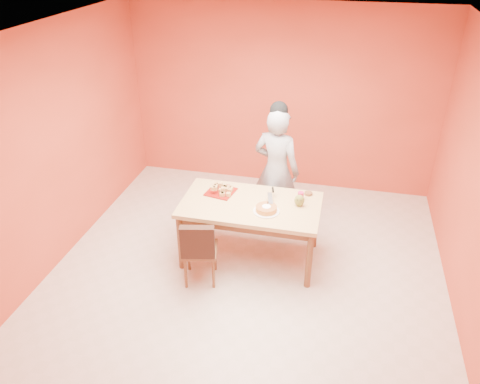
% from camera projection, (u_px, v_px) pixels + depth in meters
% --- Properties ---
extents(floor, '(5.00, 5.00, 0.00)m').
position_uv_depth(floor, '(244.00, 281.00, 5.35)').
color(floor, beige).
rests_on(floor, ground).
extents(ceiling, '(5.00, 5.00, 0.00)m').
position_uv_depth(ceiling, '(245.00, 38.00, 4.01)').
color(ceiling, white).
rests_on(ceiling, wall_back).
extents(wall_back, '(4.50, 0.00, 4.50)m').
position_uv_depth(wall_back, '(282.00, 99.00, 6.79)').
color(wall_back, '#CE472F').
rests_on(wall_back, floor).
extents(wall_left, '(0.00, 5.00, 5.00)m').
position_uv_depth(wall_left, '(44.00, 155.00, 5.12)').
color(wall_left, '#CE472F').
rests_on(wall_left, floor).
extents(dining_table, '(1.60, 0.90, 0.76)m').
position_uv_depth(dining_table, '(251.00, 210.00, 5.42)').
color(dining_table, '#DBBA72').
rests_on(dining_table, floor).
extents(dining_chair, '(0.46, 0.52, 0.83)m').
position_uv_depth(dining_chair, '(199.00, 249.00, 5.16)').
color(dining_chair, brown).
rests_on(dining_chair, floor).
extents(pastry_pile, '(0.28, 0.28, 0.09)m').
position_uv_depth(pastry_pile, '(221.00, 188.00, 5.56)').
color(pastry_pile, tan).
rests_on(pastry_pile, pastry_platter).
extents(person, '(0.68, 0.53, 1.66)m').
position_uv_depth(person, '(276.00, 171.00, 5.93)').
color(person, '#949497').
rests_on(person, floor).
extents(pastry_platter, '(0.36, 0.36, 0.02)m').
position_uv_depth(pastry_platter, '(221.00, 192.00, 5.59)').
color(pastry_platter, maroon).
rests_on(pastry_platter, dining_table).
extents(red_dinner_plate, '(0.32, 0.32, 0.02)m').
position_uv_depth(red_dinner_plate, '(224.00, 190.00, 5.62)').
color(red_dinner_plate, maroon).
rests_on(red_dinner_plate, dining_table).
extents(white_cake_plate, '(0.37, 0.37, 0.01)m').
position_uv_depth(white_cake_plate, '(266.00, 211.00, 5.21)').
color(white_cake_plate, white).
rests_on(white_cake_plate, dining_table).
extents(sponge_cake, '(0.31, 0.31, 0.05)m').
position_uv_depth(sponge_cake, '(266.00, 209.00, 5.20)').
color(sponge_cake, orange).
rests_on(sponge_cake, white_cake_plate).
extents(cake_server, '(0.11, 0.26, 0.01)m').
position_uv_depth(cake_server, '(270.00, 198.00, 5.33)').
color(cake_server, silver).
rests_on(cake_server, sponge_cake).
extents(egg_ornament, '(0.13, 0.11, 0.14)m').
position_uv_depth(egg_ornament, '(299.00, 201.00, 5.29)').
color(egg_ornament, olive).
rests_on(egg_ornament, dining_table).
extents(magenta_glass, '(0.08, 0.08, 0.10)m').
position_uv_depth(magenta_glass, '(301.00, 196.00, 5.42)').
color(magenta_glass, '#C31D53').
rests_on(magenta_glass, dining_table).
extents(checker_tin, '(0.11, 0.11, 0.03)m').
position_uv_depth(checker_tin, '(308.00, 194.00, 5.54)').
color(checker_tin, '#3A1F0F').
rests_on(checker_tin, dining_table).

